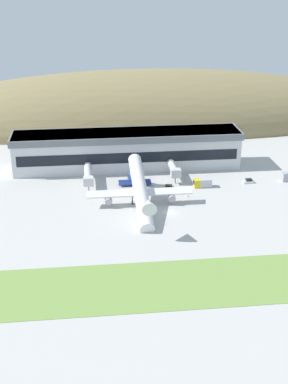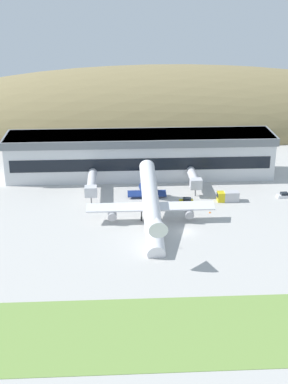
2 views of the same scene
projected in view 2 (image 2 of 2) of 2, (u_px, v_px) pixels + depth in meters
name	position (u px, v px, depth m)	size (l,w,h in m)	color
ground_plane	(186.00, 232.00, 133.46)	(338.73, 338.73, 0.00)	#B7B5AF
grass_strip_foreground	(214.00, 330.00, 96.59)	(304.86, 21.52, 0.08)	#759947
hill_backdrop	(166.00, 124.00, 230.09)	(241.07, 70.30, 49.81)	olive
terminal_building	(140.00, 152.00, 168.18)	(83.91, 15.32, 13.74)	silver
jetway_0	(92.00, 183.00, 153.63)	(3.38, 17.01, 5.43)	silver
jetway_1	(194.00, 179.00, 157.22)	(3.38, 12.76, 5.43)	silver
cargo_airplane	(151.00, 205.00, 137.00)	(33.17, 47.63, 14.68)	silver
service_car_0	(186.00, 201.00, 150.18)	(4.09, 2.06, 1.60)	gold
service_car_1	(284.00, 195.00, 154.11)	(3.76, 2.04, 1.48)	silver
fuel_truck	(228.00, 196.00, 151.31)	(6.09, 2.57, 2.82)	gold
traffic_cone_0	(111.00, 215.00, 142.00)	(0.52, 0.52, 0.58)	orange
traffic_cone_1	(210.00, 212.00, 144.12)	(0.52, 0.52, 0.58)	orange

